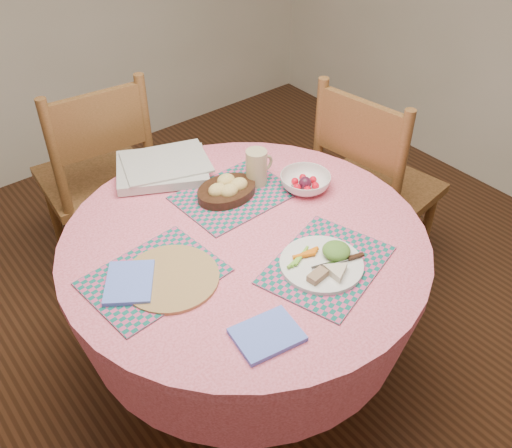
# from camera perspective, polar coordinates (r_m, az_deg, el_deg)

# --- Properties ---
(ground) EXTENTS (4.00, 4.00, 0.00)m
(ground) POSITION_cam_1_polar(r_m,az_deg,el_deg) (2.46, -0.94, -14.79)
(ground) COLOR #331C0F
(ground) RESTS_ON ground
(dining_table) EXTENTS (1.24, 1.24, 0.75)m
(dining_table) POSITION_cam_1_polar(r_m,az_deg,el_deg) (2.04, -1.10, -5.48)
(dining_table) COLOR pink
(dining_table) RESTS_ON ground
(chair_right) EXTENTS (0.52, 0.54, 1.03)m
(chair_right) POSITION_cam_1_polar(r_m,az_deg,el_deg) (2.58, 11.42, 3.83)
(chair_right) COLOR brown
(chair_right) RESTS_ON ground
(chair_back) EXTENTS (0.52, 0.50, 1.03)m
(chair_back) POSITION_cam_1_polar(r_m,az_deg,el_deg) (2.68, -15.41, 4.69)
(chair_back) COLOR brown
(chair_back) RESTS_ON ground
(placemat_front) EXTENTS (0.47, 0.40, 0.01)m
(placemat_front) POSITION_cam_1_polar(r_m,az_deg,el_deg) (1.82, 7.06, -4.08)
(placemat_front) COLOR #116158
(placemat_front) RESTS_ON dining_table
(placemat_left) EXTENTS (0.43, 0.33, 0.01)m
(placemat_left) POSITION_cam_1_polar(r_m,az_deg,el_deg) (1.79, -10.18, -5.22)
(placemat_left) COLOR #116158
(placemat_left) RESTS_ON dining_table
(placemat_back) EXTENTS (0.41, 0.31, 0.01)m
(placemat_back) POSITION_cam_1_polar(r_m,az_deg,el_deg) (2.10, -2.21, 2.90)
(placemat_back) COLOR #116158
(placemat_back) RESTS_ON dining_table
(wicker_trivet) EXTENTS (0.30, 0.30, 0.01)m
(wicker_trivet) POSITION_cam_1_polar(r_m,az_deg,el_deg) (1.77, -8.53, -5.36)
(wicker_trivet) COLOR #A58947
(wicker_trivet) RESTS_ON dining_table
(napkin_near) EXTENTS (0.20, 0.17, 0.01)m
(napkin_near) POSITION_cam_1_polar(r_m,az_deg,el_deg) (1.60, 1.12, -11.01)
(napkin_near) COLOR #607EF8
(napkin_near) RESTS_ON dining_table
(napkin_far) EXTENTS (0.22, 0.23, 0.01)m
(napkin_far) POSITION_cam_1_polar(r_m,az_deg,el_deg) (1.77, -12.54, -5.72)
(napkin_far) COLOR #607EF8
(napkin_far) RESTS_ON placemat_left
(dinner_plate) EXTENTS (0.26, 0.26, 0.05)m
(dinner_plate) POSITION_cam_1_polar(r_m,az_deg,el_deg) (1.80, 6.88, -3.79)
(dinner_plate) COLOR white
(dinner_plate) RESTS_ON placemat_front
(bread_bowl) EXTENTS (0.23, 0.23, 0.08)m
(bread_bowl) POSITION_cam_1_polar(r_m,az_deg,el_deg) (2.07, -2.92, 3.52)
(bread_bowl) COLOR black
(bread_bowl) RESTS_ON placemat_back
(latte_mug) EXTENTS (0.12, 0.08, 0.14)m
(latte_mug) POSITION_cam_1_polar(r_m,az_deg,el_deg) (2.12, 0.10, 5.72)
(latte_mug) COLOR tan
(latte_mug) RESTS_ON placemat_back
(fruit_bowl) EXTENTS (0.23, 0.23, 0.06)m
(fruit_bowl) POSITION_cam_1_polar(r_m,az_deg,el_deg) (2.12, 4.94, 4.18)
(fruit_bowl) COLOR white
(fruit_bowl) RESTS_ON dining_table
(newspaper_stack) EXTENTS (0.43, 0.40, 0.04)m
(newspaper_stack) POSITION_cam_1_polar(r_m,az_deg,el_deg) (2.23, -9.32, 5.60)
(newspaper_stack) COLOR silver
(newspaper_stack) RESTS_ON dining_table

